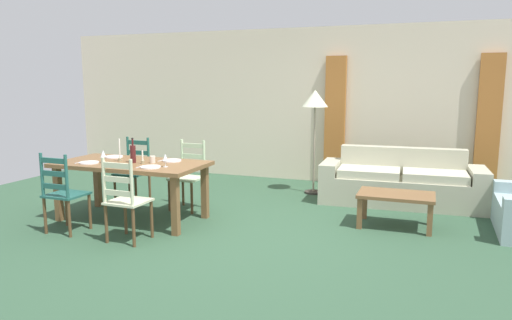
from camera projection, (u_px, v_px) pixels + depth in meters
The scene contains 26 objects.
ground_plane at pixel (234, 233), 5.60m from camera, with size 9.60×9.60×0.02m, color #2E4E37.
wall_far at pixel (305, 105), 8.44m from camera, with size 9.60×0.16×2.70m, color beige.
curtain_panel_left at pixel (335, 121), 8.15m from camera, with size 0.35×0.08×2.20m, color #B36B2F.
curtain_panel_right at pixel (488, 125), 7.33m from camera, with size 0.35×0.08×2.20m, color #B36B2F.
dining_table at pixel (131, 169), 6.02m from camera, with size 1.90×0.96×0.75m.
dining_chair_near_left at pixel (63, 193), 5.50m from camera, with size 0.43×0.41×0.96m.
dining_chair_near_right at pixel (125, 200), 5.19m from camera, with size 0.43×0.41×0.96m.
dining_chair_far_left at pixel (134, 171), 6.90m from camera, with size 0.43×0.41×0.96m.
dining_chair_far_right at pixel (189, 175), 6.57m from camera, with size 0.45×0.43×0.96m.
dinner_plate_near_left at pixel (89, 163), 5.92m from camera, with size 0.24×0.24×0.02m, color white.
fork_near_left at pixel (79, 162), 5.98m from camera, with size 0.02×0.17×0.01m, color silver.
dinner_plate_near_right at pixel (150, 167), 5.62m from camera, with size 0.24×0.24×0.02m, color white.
fork_near_right at pixel (140, 167), 5.67m from camera, with size 0.02×0.17×0.01m, color silver.
dinner_plate_far_left at pixel (114, 157), 6.39m from camera, with size 0.24×0.24×0.02m, color white.
fork_far_left at pixel (105, 157), 6.44m from camera, with size 0.02×0.17×0.01m, color silver.
dinner_plate_far_right at pixel (172, 161), 6.08m from camera, with size 0.24×0.24×0.02m, color white.
fork_far_right at pixel (162, 160), 6.13m from camera, with size 0.02×0.17×0.01m, color silver.
wine_bottle at pixel (133, 153), 5.96m from camera, with size 0.07×0.07×0.32m.
wine_glass_near_left at pixel (103, 154), 5.96m from camera, with size 0.06×0.06×0.16m.
wine_glass_near_right at pixel (165, 158), 5.65m from camera, with size 0.06×0.06×0.16m.
coffee_cup_primary at pixel (152, 160), 5.94m from camera, with size 0.07×0.07×0.09m, color beige.
candle_tall at pixel (120, 155), 6.07m from camera, with size 0.05×0.05×0.29m.
candle_short at pixel (142, 160), 5.89m from camera, with size 0.05×0.05×0.17m.
couch at pixel (401, 184), 6.89m from camera, with size 2.31×0.90×0.80m.
coffee_table at pixel (396, 199), 5.75m from camera, with size 0.90×0.56×0.42m.
standing_lamp at pixel (315, 105), 7.34m from camera, with size 0.40×0.40×1.64m.
Camera 1 is at (2.12, -4.96, 1.76)m, focal length 33.09 mm.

